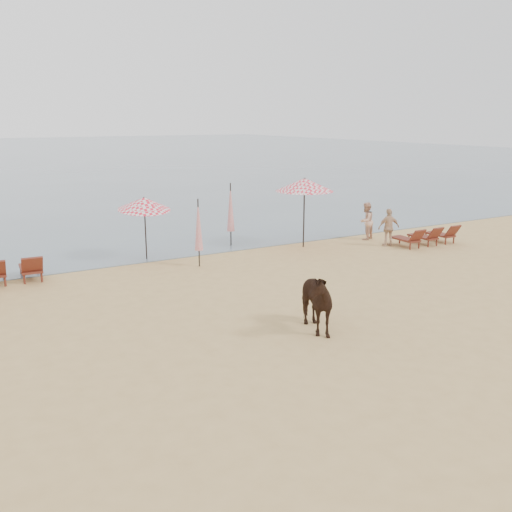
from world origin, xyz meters
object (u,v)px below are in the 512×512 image
at_px(umbrella_open_left_b, 144,204).
at_px(umbrella_closed_left, 198,225).
at_px(cow, 311,300).
at_px(beachgoer_right_a, 366,221).
at_px(beachgoer_right_b, 389,228).
at_px(umbrella_closed_right, 231,208).
at_px(umbrella_open_right, 305,185).
at_px(lounger_cluster_right, 426,236).
at_px(lounger_cluster_left, 13,269).

height_order(umbrella_open_left_b, umbrella_closed_left, umbrella_open_left_b).
relative_size(umbrella_open_left_b, cow, 1.30).
height_order(beachgoer_right_a, beachgoer_right_b, beachgoer_right_a).
relative_size(umbrella_closed_right, beachgoer_right_a, 1.60).
xyz_separation_m(umbrella_open_right, cow, (-5.14, -7.75, -1.73)).
bearing_deg(umbrella_closed_right, lounger_cluster_right, -28.53).
relative_size(lounger_cluster_left, cow, 0.97).
height_order(lounger_cluster_right, umbrella_open_right, umbrella_open_right).
distance_m(umbrella_open_right, umbrella_closed_right, 3.08).
relative_size(lounger_cluster_right, umbrella_open_right, 0.91).
relative_size(umbrella_open_left_b, beachgoer_right_b, 1.56).
bearing_deg(umbrella_open_left_b, lounger_cluster_right, -7.80).
height_order(lounger_cluster_right, umbrella_closed_left, umbrella_closed_left).
height_order(lounger_cluster_left, beachgoer_right_b, beachgoer_right_b).
height_order(lounger_cluster_left, umbrella_open_right, umbrella_open_right).
distance_m(lounger_cluster_right, umbrella_closed_left, 9.67).
distance_m(umbrella_closed_left, beachgoer_right_a, 8.11).
bearing_deg(beachgoer_right_a, beachgoer_right_b, 66.57).
xyz_separation_m(lounger_cluster_left, umbrella_closed_right, (8.38, 1.19, 1.15)).
height_order(lounger_cluster_right, beachgoer_right_a, beachgoer_right_a).
distance_m(lounger_cluster_left, beachgoer_right_b, 14.05).
xyz_separation_m(lounger_cluster_right, umbrella_open_right, (-4.57, 2.22, 2.12)).
bearing_deg(beachgoer_right_a, lounger_cluster_left, -22.62).
relative_size(lounger_cluster_left, beachgoer_right_b, 1.17).
xyz_separation_m(umbrella_closed_left, beachgoer_right_a, (8.06, 0.60, -0.67)).
relative_size(umbrella_open_left_b, umbrella_closed_right, 0.94).
relative_size(umbrella_closed_left, beachgoer_right_b, 1.56).
height_order(lounger_cluster_left, cow, cow).
bearing_deg(umbrella_open_right, umbrella_closed_right, 135.56).
bearing_deg(umbrella_open_left_b, umbrella_closed_right, 16.76).
height_order(umbrella_closed_right, beachgoer_right_a, umbrella_closed_right).
distance_m(umbrella_closed_right, cow, 9.76).
bearing_deg(umbrella_closed_left, umbrella_closed_right, 43.31).
bearing_deg(lounger_cluster_left, umbrella_closed_right, 11.79).
distance_m(umbrella_closed_left, beachgoer_right_b, 8.06).
bearing_deg(umbrella_closed_left, beachgoer_right_a, 4.26).
bearing_deg(umbrella_open_left_b, umbrella_open_right, -0.81).
relative_size(umbrella_open_right, umbrella_closed_right, 1.09).
bearing_deg(lounger_cluster_left, cow, -51.40).
bearing_deg(lounger_cluster_right, lounger_cluster_left, 171.33).
height_order(lounger_cluster_left, umbrella_closed_left, umbrella_closed_left).
bearing_deg(beachgoer_right_b, umbrella_closed_right, -14.44).
bearing_deg(umbrella_closed_right, cow, -106.03).
bearing_deg(umbrella_open_left_b, beachgoer_right_a, 1.85).
bearing_deg(umbrella_closed_left, umbrella_open_right, 8.35).
xyz_separation_m(umbrella_closed_right, cow, (-2.69, -9.35, -0.79)).
height_order(umbrella_open_right, umbrella_closed_left, umbrella_open_right).
bearing_deg(cow, lounger_cluster_right, 42.58).
xyz_separation_m(lounger_cluster_left, lounger_cluster_right, (15.41, -2.63, -0.04)).
distance_m(cow, beachgoer_right_b, 10.25).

